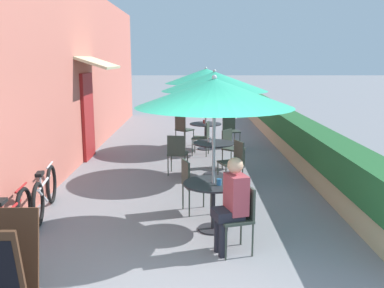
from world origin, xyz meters
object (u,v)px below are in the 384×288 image
object	(u,v)px
cafe_chair_far_left	(184,128)
bicycle_second	(47,192)
seated_patron_near_right	(233,201)
cafe_chair_far_back	(232,129)
cafe_chair_mid_back	(179,151)
coffee_cup_far	(206,121)
patio_umbrella_far	(207,76)
cafe_chair_near_right	(241,213)
patio_table_far	(207,130)
cafe_chair_mid_right	(232,145)
cafe_chair_mid_left	(235,159)
coffee_cup_mid	(211,140)
patio_umbrella_mid	(216,81)
patio_table_mid	(215,151)
coffee_cup_near	(220,182)
bicycle_leaning	(13,222)
patio_umbrella_near	(216,93)
patio_table_near	(215,194)
menu_board	(5,266)
cafe_chair_near_left	(194,182)
cafe_chair_far_right	(205,136)

from	to	relation	value
cafe_chair_far_left	bicycle_second	xyz separation A→B (m)	(-2.09, -5.43, -0.17)
seated_patron_near_right	cafe_chair_far_back	bearing A→B (deg)	-22.18
cafe_chair_mid_back	coffee_cup_far	world-z (taller)	cafe_chair_mid_back
bicycle_second	patio_umbrella_far	bearing A→B (deg)	53.90
cafe_chair_near_right	seated_patron_near_right	bearing A→B (deg)	90.00
seated_patron_near_right	patio_table_far	world-z (taller)	seated_patron_near_right
cafe_chair_far_back	cafe_chair_mid_right	bearing A→B (deg)	66.59
cafe_chair_mid_left	cafe_chair_mid_right	size ratio (longest dim) A/B	1.00
coffee_cup_mid	cafe_chair_far_left	distance (m)	3.14
patio_umbrella_mid	patio_table_mid	bearing A→B (deg)	0.00
coffee_cup_near	bicycle_leaning	bearing A→B (deg)	-170.48
patio_umbrella_far	cafe_chair_far_back	size ratio (longest dim) A/B	2.56
patio_umbrella_far	cafe_chair_mid_right	bearing A→B (deg)	-75.99
cafe_chair_near_right	bicycle_leaning	bearing A→B (deg)	70.04
patio_umbrella_near	patio_table_far	distance (m)	5.83
coffee_cup_mid	coffee_cup_near	bearing A→B (deg)	-89.92
patio_table_near	coffee_cup_near	size ratio (longest dim) A/B	9.59
patio_umbrella_mid	coffee_cup_mid	distance (m)	1.24
coffee_cup_far	menu_board	distance (m)	8.06
cafe_chair_near_left	cafe_chair_far_back	bearing A→B (deg)	151.17
cafe_chair_near_left	bicycle_second	world-z (taller)	cafe_chair_near_left
cafe_chair_near_left	cafe_chair_mid_right	bearing A→B (deg)	145.89
seated_patron_near_right	cafe_chair_mid_left	size ratio (longest dim) A/B	1.44
patio_table_near	seated_patron_near_right	distance (m)	0.79
cafe_chair_mid_left	bicycle_leaning	size ratio (longest dim) A/B	0.52
cafe_chair_near_right	coffee_cup_far	size ratio (longest dim) A/B	9.67
coffee_cup_near	patio_umbrella_mid	xyz separation A→B (m)	(0.08, 3.06, 1.23)
patio_umbrella_near	cafe_chair_mid_right	size ratio (longest dim) A/B	2.56
cafe_chair_mid_left	patio_umbrella_near	bearing A→B (deg)	145.56
cafe_chair_mid_left	cafe_chair_mid_right	distance (m)	1.34
cafe_chair_near_left	cafe_chair_far_left	xyz separation A→B (m)	(-0.26, 5.38, 0.00)
coffee_cup_near	cafe_chair_near_left	bearing A→B (deg)	114.38
cafe_chair_near_right	cafe_chair_far_left	size ratio (longest dim) A/B	1.00
patio_table_far	patio_umbrella_far	xyz separation A→B (m)	(0.00, 0.00, 1.45)
cafe_chair_near_right	bicycle_leaning	size ratio (longest dim) A/B	0.52
patio_table_mid	cafe_chair_mid_left	distance (m)	0.78
cafe_chair_mid_back	cafe_chair_far_right	size ratio (longest dim) A/B	1.00
patio_table_near	seated_patron_near_right	bearing A→B (deg)	-75.36
cafe_chair_near_right	coffee_cup_far	distance (m)	6.45
coffee_cup_far	menu_board	xyz separation A→B (m)	(-2.16, -7.77, -0.28)
coffee_cup_near	bicycle_second	xyz separation A→B (m)	(-2.72, 0.78, -0.41)
coffee_cup_mid	menu_board	xyz separation A→B (m)	(-2.20, -5.07, -0.28)
cafe_chair_near_right	patio_table_far	bearing A→B (deg)	-15.13
coffee_cup_near	cafe_chair_mid_back	xyz separation A→B (m)	(-0.69, 3.10, -0.24)
cafe_chair_mid_left	patio_umbrella_far	world-z (taller)	patio_umbrella_far
cafe_chair_far_right	coffee_cup_far	bearing A→B (deg)	8.61
cafe_chair_mid_right	patio_table_far	xyz separation A→B (m)	(-0.51, 2.04, 0.02)
coffee_cup_near	cafe_chair_mid_left	xyz separation A→B (m)	(0.44, 2.38, -0.24)
cafe_chair_near_right	patio_table_mid	size ratio (longest dim) A/B	1.01
cafe_chair_near_right	coffee_cup_mid	distance (m)	3.76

